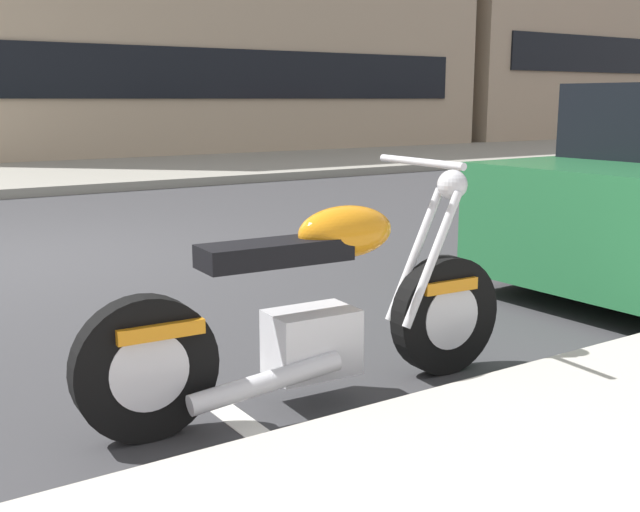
# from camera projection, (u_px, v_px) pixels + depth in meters

# --- Properties ---
(ground_plane) EXTENTS (260.00, 260.00, 0.00)m
(ground_plane) POSITION_uv_depth(u_px,v_px,m) (20.00, 260.00, 6.73)
(ground_plane) COLOR #333335
(sidewalk_far_curb) EXTENTS (120.00, 5.00, 0.14)m
(sidewalk_far_curb) POSITION_uv_depth(u_px,v_px,m) (468.00, 153.00, 18.86)
(sidewalk_far_curb) COLOR gray
(sidewalk_far_curb) RESTS_ON ground
(parking_stall_stripe) EXTENTS (0.12, 2.20, 0.01)m
(parking_stall_stripe) POSITION_uv_depth(u_px,v_px,m) (213.00, 401.00, 3.59)
(parking_stall_stripe) COLOR silver
(parking_stall_stripe) RESTS_ON ground
(parked_motorcycle) EXTENTS (2.17, 0.62, 1.10)m
(parked_motorcycle) POSITION_uv_depth(u_px,v_px,m) (317.00, 313.00, 3.52)
(parked_motorcycle) COLOR black
(parked_motorcycle) RESTS_ON ground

